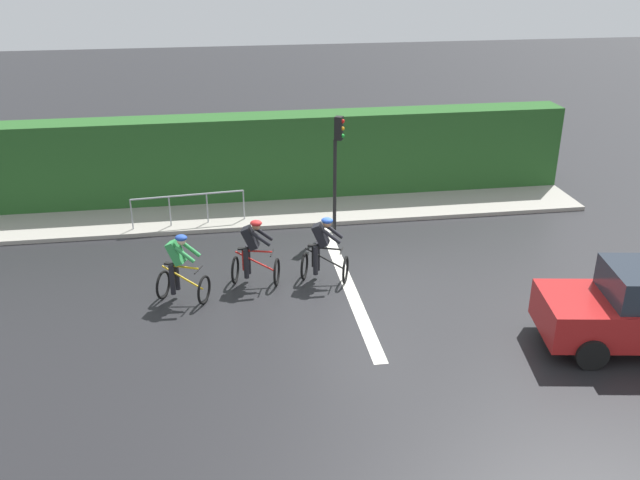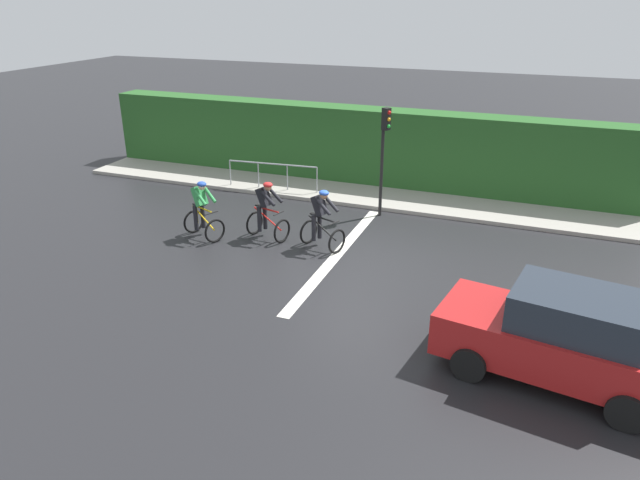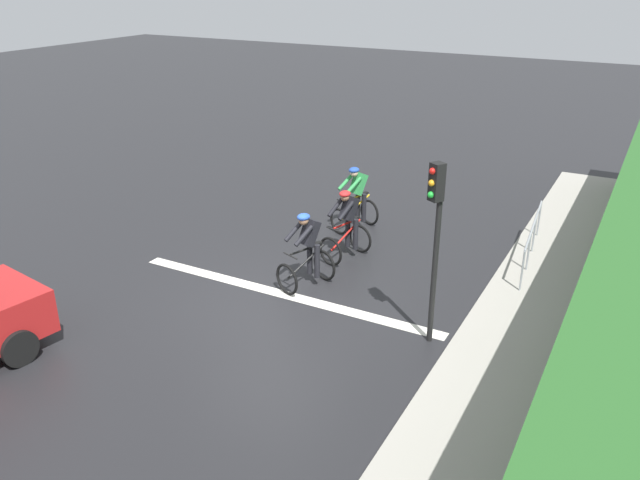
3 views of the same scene
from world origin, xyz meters
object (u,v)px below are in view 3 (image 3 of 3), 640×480
pedestrian_railing_kerbside (533,233)px  cyclist_second (347,226)px  cyclist_lead (356,200)px  cyclist_mid (307,252)px  traffic_light_near_crossing (435,227)px

pedestrian_railing_kerbside → cyclist_second: bearing=-157.0°
cyclist_lead → cyclist_mid: 3.42m
traffic_light_near_crossing → cyclist_second: bearing=138.5°
cyclist_mid → pedestrian_railing_kerbside: size_ratio=0.52×
cyclist_second → pedestrian_railing_kerbside: bearing=23.0°
pedestrian_railing_kerbside → cyclist_lead: bearing=178.8°
cyclist_mid → pedestrian_railing_kerbside: 5.09m
cyclist_second → cyclist_lead: bearing=109.0°
cyclist_lead → cyclist_mid: bearing=-81.7°
traffic_light_near_crossing → cyclist_mid: bearing=163.8°
cyclist_mid → cyclist_second: bearing=86.9°
pedestrian_railing_kerbside → cyclist_mid: bearing=-139.8°
cyclist_second → pedestrian_railing_kerbside: 4.12m
traffic_light_near_crossing → pedestrian_railing_kerbside: size_ratio=1.04×
cyclist_second → cyclist_mid: same height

